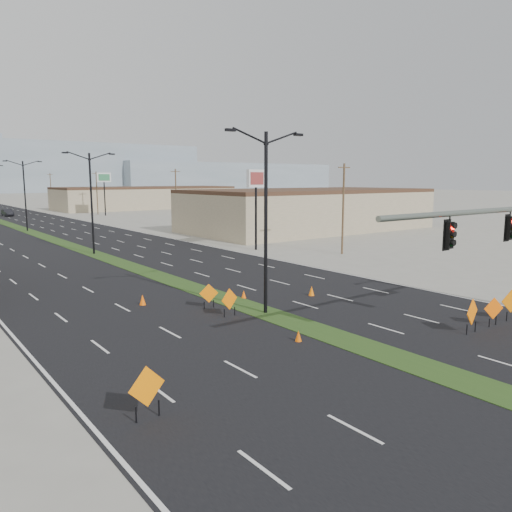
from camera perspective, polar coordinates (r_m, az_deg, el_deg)
ground at (r=20.74m, az=22.61°, el=-13.11°), size 600.00×600.00×0.00m
building_se_near at (r=74.67m, az=6.03°, el=5.12°), size 36.00×18.00×5.50m
building_se_far at (r=131.55m, az=-12.43°, el=6.44°), size 44.00×16.00×5.00m
mesa_center at (r=314.70m, az=-26.97°, el=9.07°), size 220.00×50.00×28.00m
mesa_east at (r=358.37m, az=-3.75°, el=9.05°), size 160.00×50.00×18.00m
streetlight_0 at (r=27.37m, az=1.13°, el=4.44°), size 5.15×0.24×10.02m
streetlight_1 at (r=52.29m, az=-18.30°, el=6.09°), size 5.15×0.24×10.02m
streetlight_2 at (r=79.30m, az=-24.91°, el=6.50°), size 5.15×0.24×10.02m
utility_pole_0 at (r=50.54m, az=9.93°, el=5.48°), size 1.60×0.20×9.00m
utility_pole_1 at (r=78.68m, az=-9.13°, el=6.65°), size 1.60×0.20×9.00m
utility_pole_2 at (r=110.81m, az=-17.72°, el=6.95°), size 1.60×0.20×9.00m
utility_pole_3 at (r=144.27m, az=-22.39°, el=7.04°), size 1.60×0.20×9.00m
car_mid at (r=113.05m, az=-26.54°, el=4.45°), size 1.72×4.36×1.41m
construction_sign_0 at (r=16.43m, az=-12.37°, el=-14.56°), size 1.32×0.26×1.77m
construction_sign_1 at (r=27.45m, az=-3.05°, el=-5.07°), size 1.17×0.29×1.58m
construction_sign_2 at (r=29.22m, az=-5.42°, el=-4.37°), size 1.03×0.47×1.47m
construction_sign_3 at (r=26.60m, az=23.47°, el=-6.02°), size 1.30×0.27×1.75m
construction_sign_4 at (r=28.40m, az=25.51°, el=-5.54°), size 1.07×0.46×1.51m
construction_sign_5 at (r=29.98m, az=27.15°, el=-4.69°), size 1.22×0.47×1.71m
cone_0 at (r=23.58m, az=4.87°, el=-9.09°), size 0.38×0.38×0.54m
cone_1 at (r=32.55m, az=6.36°, el=-3.99°), size 0.44×0.44×0.64m
cone_2 at (r=31.62m, az=-1.42°, el=-4.42°), size 0.38×0.38×0.53m
cone_3 at (r=30.75m, az=-12.84°, el=-4.91°), size 0.49×0.49×0.65m
pole_sign_east_near at (r=52.77m, az=-0.00°, el=8.10°), size 2.75×1.08×8.46m
pole_sign_east_far at (r=107.10m, az=-16.98°, el=8.21°), size 2.86×0.57×8.72m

